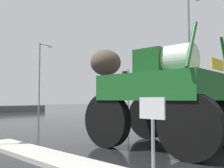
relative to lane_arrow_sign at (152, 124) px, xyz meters
name	(u,v)px	position (x,y,z in m)	size (l,w,h in m)	color
ground_plane	(15,124)	(4.44, 15.57, -1.35)	(120.00, 120.00, 0.00)	black
median_island	(58,160)	(0.04, 3.34, -1.27)	(1.17, 9.06, 0.15)	#B2AFA8
lane_arrow_sign	(152,124)	(0.00, 0.00, 0.00)	(0.07, 0.60, 1.74)	#99999E
oversize_sprayer	(164,93)	(4.25, 2.39, 0.73)	(3.89, 5.57, 4.26)	black
traffic_signal_near_right	(126,86)	(7.89, 7.48, 1.38)	(0.24, 0.54, 3.73)	gray
streetlight_near_right	(190,51)	(11.62, 4.99, 3.80)	(1.73, 0.24, 9.40)	gray
streetlight_far_right	(40,75)	(11.67, 24.48, 3.46)	(1.76, 0.24, 8.73)	gray
bare_tree_right	(106,64)	(14.24, 15.77, 4.25)	(3.19, 3.19, 7.05)	#473828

